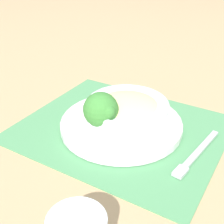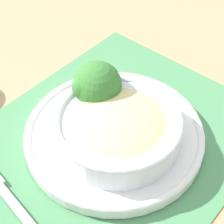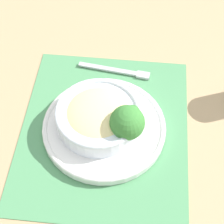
{
  "view_description": "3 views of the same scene",
  "coord_description": "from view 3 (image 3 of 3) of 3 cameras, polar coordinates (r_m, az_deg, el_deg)",
  "views": [
    {
      "loc": [
        -0.27,
        0.53,
        0.39
      ],
      "look_at": [
        0.02,
        0.01,
        0.05
      ],
      "focal_mm": 50.0,
      "sensor_mm": 36.0,
      "label": 1
    },
    {
      "loc": [
        -0.29,
        -0.23,
        0.45
      ],
      "look_at": [
        0.02,
        0.02,
        0.03
      ],
      "focal_mm": 60.0,
      "sensor_mm": 36.0,
      "label": 2
    },
    {
      "loc": [
        0.46,
        0.05,
        0.71
      ],
      "look_at": [
        -0.02,
        0.02,
        0.05
      ],
      "focal_mm": 60.0,
      "sensor_mm": 36.0,
      "label": 3
    }
  ],
  "objects": [
    {
      "name": "ground_plane",
      "position": [
        0.85,
        -1.19,
        -2.86
      ],
      "size": [
        4.0,
        4.0,
        0.0
      ],
      "primitive_type": "plane",
      "color": "tan"
    },
    {
      "name": "plate",
      "position": [
        0.83,
        -1.21,
        -2.29
      ],
      "size": [
        0.28,
        0.28,
        0.02
      ],
      "color": "white",
      "rests_on": "placemat"
    },
    {
      "name": "carrot_slice_middle",
      "position": [
        0.85,
        2.06,
        0.3
      ],
      "size": [
        0.04,
        0.04,
        0.01
      ],
      "color": "orange",
      "rests_on": "plate"
    },
    {
      "name": "bowl",
      "position": [
        0.81,
        -2.13,
        -0.56
      ],
      "size": [
        0.19,
        0.19,
        0.05
      ],
      "color": "silver",
      "rests_on": "plate"
    },
    {
      "name": "broccoli_floret",
      "position": [
        0.78,
        2.36,
        -1.6
      ],
      "size": [
        0.07,
        0.07,
        0.09
      ],
      "color": "#759E51",
      "rests_on": "plate"
    },
    {
      "name": "placemat",
      "position": [
        0.85,
        -1.19,
        -2.79
      ],
      "size": [
        0.46,
        0.39,
        0.0
      ],
      "color": "#4C8C59",
      "rests_on": "ground_plane"
    },
    {
      "name": "carrot_slice_near",
      "position": [
        0.84,
        2.76,
        -0.59
      ],
      "size": [
        0.04,
        0.04,
        0.01
      ],
      "color": "orange",
      "rests_on": "plate"
    },
    {
      "name": "fork",
      "position": [
        0.95,
        1.41,
        6.21
      ],
      "size": [
        0.04,
        0.18,
        0.01
      ],
      "rotation": [
        0.0,
        0.0,
        -0.15
      ],
      "color": "#B7B7BC",
      "rests_on": "placemat"
    }
  ]
}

